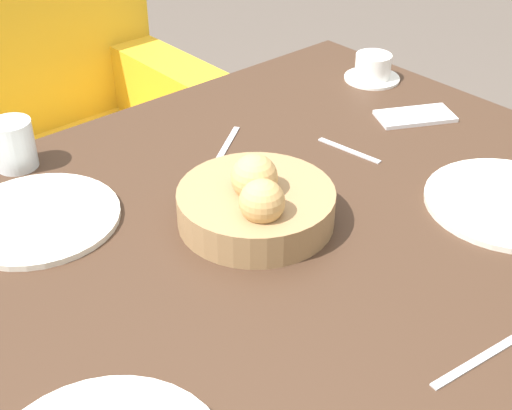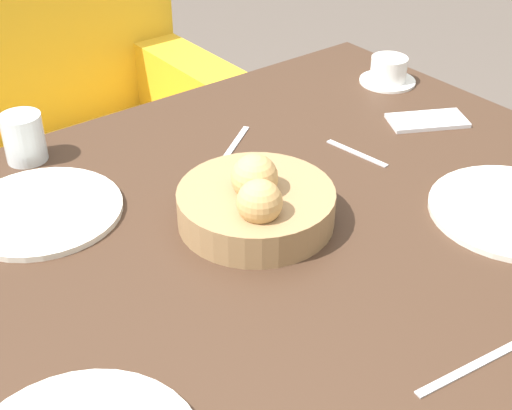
{
  "view_description": "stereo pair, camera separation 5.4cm",
  "coord_description": "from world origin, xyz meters",
  "px_view_note": "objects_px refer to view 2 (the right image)",
  "views": [
    {
      "loc": [
        -0.52,
        -0.66,
        1.38
      ],
      "look_at": [
        0.07,
        0.03,
        0.77
      ],
      "focal_mm": 50.0,
      "sensor_mm": 36.0,
      "label": 1
    },
    {
      "loc": [
        -0.48,
        -0.69,
        1.38
      ],
      "look_at": [
        0.07,
        0.03,
        0.77
      ],
      "focal_mm": 50.0,
      "sensor_mm": 36.0,
      "label": 2
    }
  ],
  "objects_px": {
    "water_tumbler": "(24,138)",
    "cell_phone": "(427,121)",
    "bread_basket": "(256,201)",
    "fork_silver": "(232,148)",
    "knife_silver": "(473,366)",
    "coffee_cup": "(388,72)",
    "spoon_coffee": "(357,153)",
    "plate_far_center": "(42,211)"
  },
  "relations": [
    {
      "from": "bread_basket",
      "to": "fork_silver",
      "type": "distance_m",
      "value": 0.24
    },
    {
      "from": "cell_phone",
      "to": "bread_basket",
      "type": "bearing_deg",
      "value": -172.16
    },
    {
      "from": "water_tumbler",
      "to": "knife_silver",
      "type": "xyz_separation_m",
      "value": [
        0.22,
        -0.8,
        -0.04
      ]
    },
    {
      "from": "knife_silver",
      "to": "cell_phone",
      "type": "relative_size",
      "value": 1.05
    },
    {
      "from": "water_tumbler",
      "to": "spoon_coffee",
      "type": "distance_m",
      "value": 0.59
    },
    {
      "from": "knife_silver",
      "to": "cell_phone",
      "type": "xyz_separation_m",
      "value": [
        0.45,
        0.46,
        0.0
      ]
    },
    {
      "from": "fork_silver",
      "to": "cell_phone",
      "type": "height_order",
      "value": "cell_phone"
    },
    {
      "from": "plate_far_center",
      "to": "water_tumbler",
      "type": "xyz_separation_m",
      "value": [
        0.05,
        0.18,
        0.04
      ]
    },
    {
      "from": "bread_basket",
      "to": "water_tumbler",
      "type": "relative_size",
      "value": 2.8
    },
    {
      "from": "coffee_cup",
      "to": "fork_silver",
      "type": "bearing_deg",
      "value": -175.64
    },
    {
      "from": "knife_silver",
      "to": "cell_phone",
      "type": "height_order",
      "value": "cell_phone"
    },
    {
      "from": "fork_silver",
      "to": "spoon_coffee",
      "type": "distance_m",
      "value": 0.23
    },
    {
      "from": "knife_silver",
      "to": "cell_phone",
      "type": "bearing_deg",
      "value": 45.87
    },
    {
      "from": "bread_basket",
      "to": "cell_phone",
      "type": "height_order",
      "value": "bread_basket"
    },
    {
      "from": "water_tumbler",
      "to": "coffee_cup",
      "type": "bearing_deg",
      "value": -11.84
    },
    {
      "from": "water_tumbler",
      "to": "cell_phone",
      "type": "height_order",
      "value": "water_tumbler"
    },
    {
      "from": "coffee_cup",
      "to": "spoon_coffee",
      "type": "xyz_separation_m",
      "value": [
        -0.27,
        -0.19,
        -0.02
      ]
    },
    {
      "from": "bread_basket",
      "to": "fork_silver",
      "type": "relative_size",
      "value": 1.62
    },
    {
      "from": "coffee_cup",
      "to": "water_tumbler",
      "type": "bearing_deg",
      "value": 168.16
    },
    {
      "from": "cell_phone",
      "to": "knife_silver",
      "type": "bearing_deg",
      "value": -134.13
    },
    {
      "from": "coffee_cup",
      "to": "spoon_coffee",
      "type": "distance_m",
      "value": 0.33
    },
    {
      "from": "knife_silver",
      "to": "bread_basket",
      "type": "bearing_deg",
      "value": 93.15
    },
    {
      "from": "plate_far_center",
      "to": "spoon_coffee",
      "type": "height_order",
      "value": "plate_far_center"
    },
    {
      "from": "coffee_cup",
      "to": "spoon_coffee",
      "type": "relative_size",
      "value": 0.91
    },
    {
      "from": "plate_far_center",
      "to": "spoon_coffee",
      "type": "bearing_deg",
      "value": -17.5
    },
    {
      "from": "fork_silver",
      "to": "knife_silver",
      "type": "relative_size",
      "value": 0.85
    },
    {
      "from": "bread_basket",
      "to": "knife_silver",
      "type": "distance_m",
      "value": 0.4
    },
    {
      "from": "water_tumbler",
      "to": "fork_silver",
      "type": "relative_size",
      "value": 0.58
    },
    {
      "from": "plate_far_center",
      "to": "cell_phone",
      "type": "height_order",
      "value": "plate_far_center"
    },
    {
      "from": "plate_far_center",
      "to": "cell_phone",
      "type": "relative_size",
      "value": 1.52
    },
    {
      "from": "plate_far_center",
      "to": "coffee_cup",
      "type": "xyz_separation_m",
      "value": [
        0.8,
        0.02,
        0.02
      ]
    },
    {
      "from": "water_tumbler",
      "to": "cell_phone",
      "type": "xyz_separation_m",
      "value": [
        0.67,
        -0.34,
        -0.04
      ]
    },
    {
      "from": "bread_basket",
      "to": "spoon_coffee",
      "type": "height_order",
      "value": "bread_basket"
    },
    {
      "from": "water_tumbler",
      "to": "spoon_coffee",
      "type": "xyz_separation_m",
      "value": [
        0.48,
        -0.34,
        -0.04
      ]
    },
    {
      "from": "bread_basket",
      "to": "fork_silver",
      "type": "height_order",
      "value": "bread_basket"
    },
    {
      "from": "bread_basket",
      "to": "coffee_cup",
      "type": "relative_size",
      "value": 2.01
    },
    {
      "from": "water_tumbler",
      "to": "coffee_cup",
      "type": "relative_size",
      "value": 0.72
    },
    {
      "from": "coffee_cup",
      "to": "cell_phone",
      "type": "relative_size",
      "value": 0.72
    },
    {
      "from": "knife_silver",
      "to": "spoon_coffee",
      "type": "bearing_deg",
      "value": 61.04
    },
    {
      "from": "water_tumbler",
      "to": "fork_silver",
      "type": "height_order",
      "value": "water_tumbler"
    },
    {
      "from": "bread_basket",
      "to": "plate_far_center",
      "type": "bearing_deg",
      "value": 138.21
    },
    {
      "from": "bread_basket",
      "to": "knife_silver",
      "type": "bearing_deg",
      "value": -86.85
    }
  ]
}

